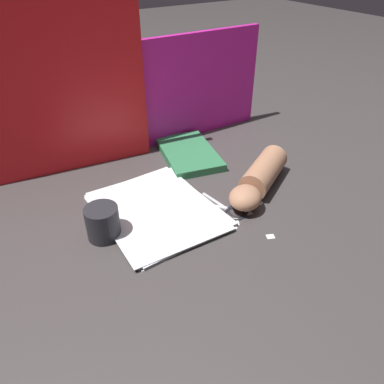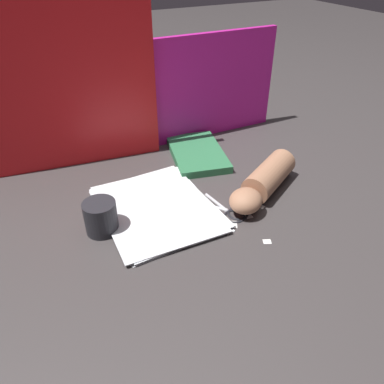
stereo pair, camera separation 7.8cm
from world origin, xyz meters
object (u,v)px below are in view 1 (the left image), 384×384
at_px(paper_stack, 157,210).
at_px(book_closed, 189,153).
at_px(scissors, 230,209).
at_px(mug, 103,223).
at_px(hand_forearm, 259,178).

bearing_deg(paper_stack, book_closed, 42.91).
bearing_deg(scissors, mug, 166.04).
bearing_deg(mug, book_closed, 30.85).
distance_m(book_closed, hand_forearm, 0.28).
xyz_separation_m(book_closed, mug, (-0.38, -0.23, 0.03)).
relative_size(paper_stack, book_closed, 1.22).
distance_m(book_closed, mug, 0.45).
distance_m(paper_stack, mug, 0.16).
height_order(paper_stack, mug, mug).
bearing_deg(mug, hand_forearm, -5.81).
relative_size(book_closed, hand_forearm, 0.98).
height_order(paper_stack, hand_forearm, hand_forearm).
relative_size(book_closed, mug, 3.46).
relative_size(hand_forearm, mug, 3.54).
bearing_deg(scissors, hand_forearm, 15.31).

